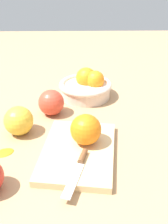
% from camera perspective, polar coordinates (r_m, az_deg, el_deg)
% --- Properties ---
extents(ground_plane, '(2.40, 2.40, 0.00)m').
position_cam_1_polar(ground_plane, '(0.82, -3.57, -2.89)').
color(ground_plane, tan).
extents(bowl, '(0.19, 0.19, 0.10)m').
position_cam_1_polar(bowl, '(0.98, 0.52, 5.34)').
color(bowl, beige).
rests_on(bowl, ground_plane).
extents(cutting_board, '(0.28, 0.21, 0.02)m').
position_cam_1_polar(cutting_board, '(0.71, -1.20, -8.15)').
color(cutting_board, '#DBB77F').
rests_on(cutting_board, ground_plane).
extents(orange_on_board, '(0.08, 0.08, 0.08)m').
position_cam_1_polar(orange_on_board, '(0.70, 0.36, -3.64)').
color(orange_on_board, orange).
rests_on(orange_on_board, cutting_board).
extents(knife, '(0.15, 0.06, 0.01)m').
position_cam_1_polar(knife, '(0.64, -1.05, -11.08)').
color(knife, silver).
rests_on(knife, cutting_board).
extents(apple_front_left, '(0.08, 0.08, 0.08)m').
position_cam_1_polar(apple_front_left, '(0.87, -6.77, 1.96)').
color(apple_front_left, '#D6422D').
rests_on(apple_front_left, ground_plane).
extents(apple_front_right, '(0.08, 0.08, 0.08)m').
position_cam_1_polar(apple_front_right, '(0.79, -13.35, -1.75)').
color(apple_front_right, gold).
rests_on(apple_front_right, ground_plane).
extents(citrus_peel, '(0.06, 0.06, 0.01)m').
position_cam_1_polar(citrus_peel, '(0.74, -16.25, -7.88)').
color(citrus_peel, orange).
rests_on(citrus_peel, ground_plane).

